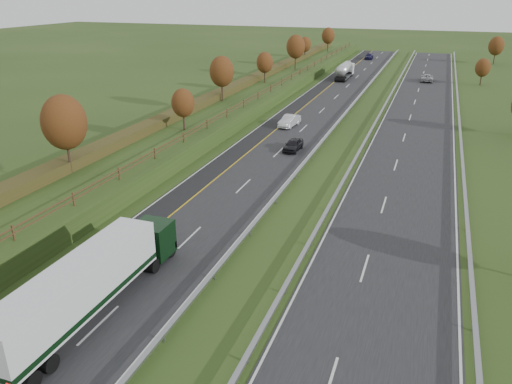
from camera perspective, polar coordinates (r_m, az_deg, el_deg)
ground at (r=67.39m, az=10.15°, el=5.82°), size 400.00×400.00×0.00m
near_carriageway at (r=73.73m, az=4.69°, el=7.52°), size 10.50×200.00×0.04m
far_carriageway at (r=71.42m, az=17.63°, el=6.06°), size 10.50×200.00×0.04m
hard_shoulder at (r=74.75m, az=1.90°, el=7.79°), size 3.00×200.00×0.04m
lane_markings at (r=72.28m, az=9.60°, el=7.01°), size 26.75×200.00×0.01m
embankment_left at (r=77.77m, az=-4.67°, el=9.04°), size 12.00×200.00×2.00m
hedge_left at (r=78.26m, az=-6.07°, el=10.24°), size 2.20×180.00×1.10m
fence_left at (r=75.30m, az=-1.67°, el=10.02°), size 0.12×189.06×1.20m
median_barrier_near at (r=72.37m, az=9.10°, el=7.52°), size 0.32×200.00×0.71m
median_barrier_far at (r=71.65m, az=13.12°, el=7.07°), size 0.32×200.00×0.71m
outer_barrier_far at (r=71.35m, az=22.33°, el=5.92°), size 0.32×200.00×0.71m
trees_left at (r=73.56m, az=-5.64°, el=12.52°), size 6.64×164.30×7.66m
trees_far at (r=99.84m, az=26.67°, el=11.65°), size 8.45×118.60×7.12m
box_lorry at (r=31.94m, az=-18.41°, el=-9.78°), size 2.58×16.28×4.06m
road_tanker at (r=115.63m, az=10.12°, el=13.56°), size 2.40×11.22×3.46m
car_dark_near at (r=61.99m, az=4.27°, el=5.40°), size 1.90×4.31×1.44m
car_silver_mid at (r=73.29m, az=3.83°, el=8.13°), size 2.29×5.10×1.62m
car_small_far at (r=149.95m, az=12.79°, el=14.87°), size 2.13×5.13×1.48m
car_oncoming at (r=116.30m, az=18.96°, el=12.25°), size 2.65×5.58×1.54m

